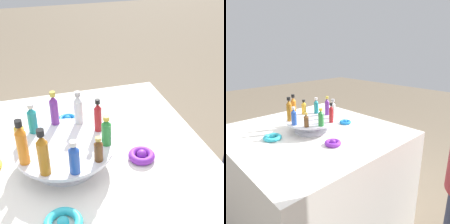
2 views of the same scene
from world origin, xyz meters
TOP-DOWN VIEW (x-y plane):
  - display_stand at (0.00, 0.00)m, footprint 0.33×0.33m
  - bottle_gold at (0.03, 0.14)m, footprint 0.03×0.03m
  - bottle_orange at (-0.05, 0.13)m, footprint 0.03×0.03m
  - bottle_amber at (-0.12, 0.07)m, footprint 0.03×0.03m
  - bottle_blue at (-0.14, -0.01)m, footprint 0.03×0.03m
  - bottle_brown at (-0.11, -0.09)m, footprint 0.03×0.03m
  - bottle_green at (-0.03, -0.14)m, footprint 0.03×0.03m
  - bottle_red at (0.05, -0.13)m, footprint 0.03×0.03m
  - bottle_clear at (0.12, -0.07)m, footprint 0.03×0.03m
  - bottle_purple at (0.14, 0.01)m, footprint 0.03×0.03m
  - bottle_teal at (0.11, 0.09)m, footprint 0.03×0.03m
  - ribbon_bow_teal at (-0.26, 0.05)m, footprint 0.11×0.11m
  - ribbon_bow_purple at (-0.05, -0.26)m, footprint 0.09×0.09m
  - ribbon_bow_blue at (0.26, -0.05)m, footprint 0.08×0.08m

SIDE VIEW (x-z plane):
  - ribbon_bow_blue at x=0.26m, z-range 0.76..0.79m
  - ribbon_bow_teal at x=-0.26m, z-range 0.76..0.79m
  - ribbon_bow_purple at x=-0.05m, z-range 0.76..0.79m
  - display_stand at x=0.00m, z-range 0.77..0.85m
  - bottle_brown at x=-0.11m, z-range 0.84..0.92m
  - bottle_gold at x=0.03m, z-range 0.84..0.94m
  - bottle_green at x=-0.03m, z-range 0.84..0.94m
  - bottle_blue at x=-0.14m, z-range 0.84..0.95m
  - bottle_teal at x=0.11m, z-range 0.84..0.95m
  - bottle_red at x=0.05m, z-range 0.83..0.96m
  - bottle_clear at x=0.12m, z-range 0.83..0.96m
  - bottle_purple at x=0.14m, z-range 0.83..0.96m
  - bottle_orange at x=-0.05m, z-range 0.83..0.99m
  - bottle_amber at x=-0.12m, z-range 0.83..0.99m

